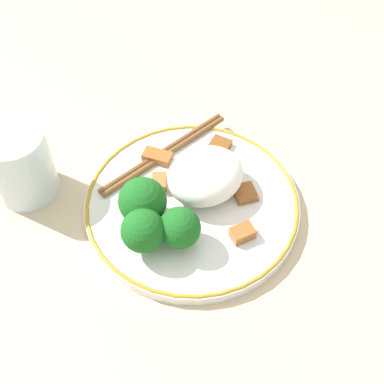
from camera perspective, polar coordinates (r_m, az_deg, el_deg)
The scene contains 15 objects.
ground_plane at distance 0.68m, azimuth 0.00°, elevation -1.78°, with size 3.00×3.00×0.00m, color #C6B28E.
plate at distance 0.67m, azimuth 0.00°, elevation -1.33°, with size 0.27×0.27×0.02m.
rice_mound at distance 0.66m, azimuth 1.44°, elevation 1.75°, with size 0.10×0.09×0.05m.
broccoli_back_left at distance 0.63m, azimuth -5.29°, elevation -1.00°, with size 0.06×0.06×0.06m.
broccoli_back_center at distance 0.60m, azimuth -5.24°, elevation -4.16°, with size 0.05×0.05×0.06m.
broccoli_back_right at distance 0.61m, azimuth -1.32°, elevation -3.87°, with size 0.05×0.05×0.05m.
meat_near_front at distance 0.71m, azimuth -3.73°, elevation 3.78°, with size 0.04×0.04×0.01m.
meat_near_left at distance 0.73m, azimuth 3.05°, elevation 5.10°, with size 0.03×0.03×0.01m.
meat_near_right at distance 0.69m, azimuth 3.32°, elevation 2.13°, with size 0.03×0.02×0.01m.
meat_near_back at distance 0.67m, azimuth 5.66°, elevation -0.14°, with size 0.03×0.04×0.01m.
meat_on_rice_edge at distance 0.63m, azimuth 5.39°, elevation -4.39°, with size 0.03×0.02×0.01m.
meat_mid_left at distance 0.67m, azimuth -1.07°, elevation 0.10°, with size 0.03×0.02×0.01m.
meat_mid_right at distance 0.68m, azimuth -3.50°, elevation 1.04°, with size 0.03×0.03×0.01m.
chopsticks at distance 0.72m, azimuth -2.97°, elevation 4.16°, with size 0.21×0.03×0.01m.
drinking_glass at distance 0.69m, azimuth -17.88°, elevation 2.89°, with size 0.08×0.08×0.10m.
Camera 1 is at (-0.24, -0.32, 0.55)m, focal length 50.00 mm.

